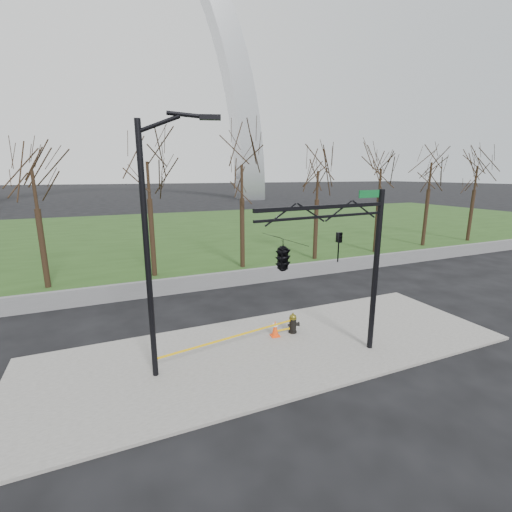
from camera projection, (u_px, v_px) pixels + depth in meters
name	position (u px, v px, depth m)	size (l,w,h in m)	color
ground	(275.00, 350.00, 13.29)	(500.00, 500.00, 0.00)	black
sidewalk	(275.00, 349.00, 13.28)	(18.00, 6.00, 0.10)	slate
grass_strip	(158.00, 232.00, 40.08)	(120.00, 40.00, 0.06)	#223D16
guardrail	(214.00, 281.00, 20.34)	(60.00, 0.30, 0.90)	#59595B
gateway_arch	(116.00, 46.00, 72.87)	(66.00, 6.00, 65.00)	silver
tree_row	(241.00, 211.00, 24.35)	(52.49, 4.00, 8.04)	black
fire_hydrant	(293.00, 323.00, 14.44)	(0.54, 0.35, 0.86)	black
traffic_cone	(275.00, 328.00, 14.12)	(0.40, 0.40, 0.69)	#FF440D
street_light	(154.00, 236.00, 10.44)	(2.32, 0.89, 8.21)	black
traffic_signal_mast	(304.00, 252.00, 10.84)	(5.08, 2.52, 6.00)	black
caution_tape	(239.00, 336.00, 13.05)	(5.66, 0.99, 0.44)	#E4AD0C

